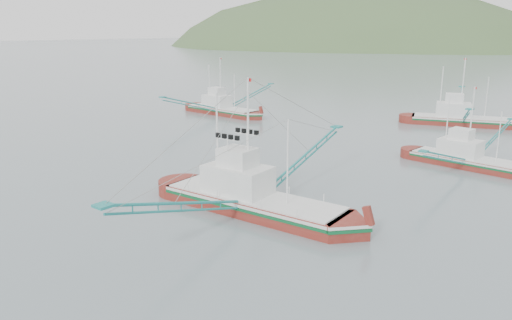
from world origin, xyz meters
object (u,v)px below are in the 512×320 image
Objects in this scene: bg_boat_left at (222,106)px; bg_boat_far at (463,111)px; bg_boat_right at (470,155)px; main_boat at (251,191)px.

bg_boat_left is 38.63m from bg_boat_far.
main_boat is at bearing -105.83° from bg_boat_right.
bg_boat_far is (35.40, 15.45, 0.70)m from bg_boat_left.
bg_boat_left is at bearing 174.22° from bg_boat_right.
bg_boat_right is at bearing 65.63° from main_boat.
bg_boat_right is 25.50m from bg_boat_far.
main_boat is 47.58m from bg_boat_left.
bg_boat_left reaches higher than bg_boat_right.
main_boat is at bearing -41.67° from bg_boat_left.
bg_boat_far is at bearing 114.11° from bg_boat_right.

